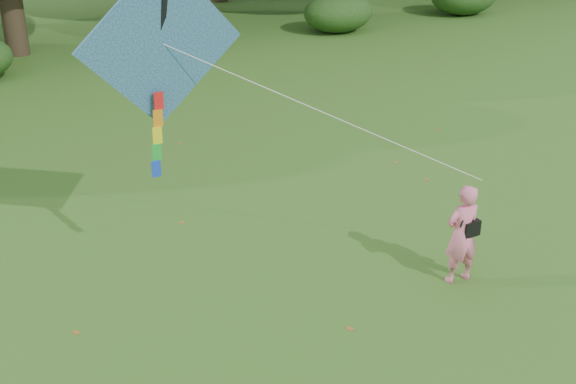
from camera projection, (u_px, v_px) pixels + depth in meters
ground at (429, 310)px, 11.03m from camera, size 100.00×100.00×0.00m
man_kite_flyer at (462, 234)px, 11.47m from camera, size 0.66×0.47×1.69m
crossbody_bag at (469, 227)px, 11.45m from camera, size 0.43×0.20×0.69m
flying_kite at (162, 47)px, 10.11m from camera, size 5.51×2.59×3.45m
shrub_band at (69, 40)px, 24.18m from camera, size 39.15×3.22×1.88m
fallen_leaves at (347, 240)px, 13.06m from camera, size 10.65×12.62×0.01m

